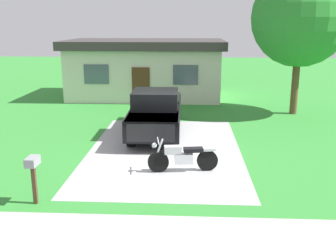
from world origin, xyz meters
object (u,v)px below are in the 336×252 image
motorcycle (182,157)px  shade_tree (300,18)px  pickup_truck (156,111)px  neighbor_house (145,68)px  mailbox (33,168)px

motorcycle → shade_tree: (5.53, 8.49, 4.29)m
pickup_truck → neighbor_house: 8.74m
mailbox → shade_tree: (9.28, 10.98, 3.78)m
pickup_truck → shade_tree: (6.71, 4.12, 3.81)m
motorcycle → pickup_truck: (-1.17, 4.37, 0.48)m
motorcycle → mailbox: (-3.75, -2.49, 0.51)m
pickup_truck → neighbor_house: bearing=99.0°
motorcycle → neighbor_house: bearing=101.1°
mailbox → neighbor_house: size_ratio=0.13×
motorcycle → shade_tree: bearing=56.9°
pickup_truck → shade_tree: bearing=31.5°
pickup_truck → mailbox: 7.33m
pickup_truck → mailbox: size_ratio=4.49×
motorcycle → pickup_truck: bearing=105.0°
pickup_truck → shade_tree: shade_tree is taller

